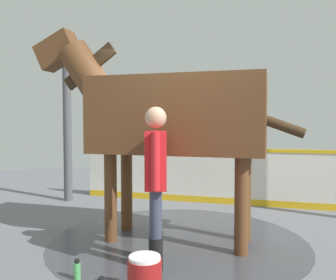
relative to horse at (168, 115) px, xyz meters
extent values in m
cube|color=slate|center=(0.45, -0.08, -1.64)|extent=(16.00, 16.00, 0.02)
cylinder|color=#42444C|center=(0.11, -0.07, -1.62)|extent=(3.30, 3.30, 0.00)
cube|color=silver|center=(1.40, 1.78, -1.13)|extent=(4.11, 2.88, 0.99)
cube|color=gold|center=(1.40, 1.78, -0.61)|extent=(4.13, 2.90, 0.06)
cube|color=gold|center=(1.40, 1.78, -1.57)|extent=(4.12, 2.88, 0.12)
cylinder|color=#4C4C51|center=(-1.11, 2.83, -0.05)|extent=(0.16, 0.16, 3.15)
cube|color=brown|center=(0.11, -0.07, -0.01)|extent=(2.33, 2.02, 0.95)
cylinder|color=brown|center=(-0.72, 0.18, -1.06)|extent=(0.16, 0.16, 1.14)
cylinder|color=brown|center=(-0.42, 0.61, -1.06)|extent=(0.16, 0.16, 1.14)
cylinder|color=brown|center=(0.64, -0.76, -1.06)|extent=(0.16, 0.16, 1.14)
cylinder|color=brown|center=(0.93, -0.33, -1.06)|extent=(0.16, 0.16, 1.14)
cylinder|color=brown|center=(-0.91, 0.63, 0.51)|extent=(0.97, 0.86, 1.01)
cube|color=#382819|center=(-0.91, 0.63, 0.66)|extent=(0.68, 0.50, 0.62)
cube|color=brown|center=(-1.31, 0.91, 0.89)|extent=(0.69, 0.60, 0.56)
cylinder|color=#382819|center=(1.08, -0.75, -0.11)|extent=(0.64, 0.50, 0.35)
cylinder|color=black|center=(-0.36, -0.65, -1.46)|extent=(0.15, 0.15, 0.34)
cylinder|color=#383D51|center=(-0.36, -0.65, -1.04)|extent=(0.13, 0.13, 0.50)
cylinder|color=black|center=(-0.42, -0.86, -1.46)|extent=(0.15, 0.15, 0.34)
cylinder|color=#383D51|center=(-0.42, -0.86, -1.04)|extent=(0.13, 0.13, 0.50)
cube|color=red|center=(-0.39, -0.76, -0.49)|extent=(0.35, 0.53, 0.60)
cylinder|color=red|center=(-0.30, -0.47, -0.47)|extent=(0.09, 0.09, 0.57)
cylinder|color=red|center=(-0.48, -1.04, -0.47)|extent=(0.09, 0.09, 0.57)
sphere|color=tan|center=(-0.39, -0.76, -0.05)|extent=(0.23, 0.23, 0.23)
cylinder|color=maroon|center=(-0.68, -1.39, -1.46)|extent=(0.30, 0.30, 0.34)
cylinder|color=white|center=(-0.68, -1.39, -1.28)|extent=(0.28, 0.28, 0.03)
cylinder|color=black|center=(-1.05, -1.33, -1.44)|extent=(0.06, 0.06, 0.04)
cylinder|color=#4CA559|center=(-1.22, -0.84, -1.54)|extent=(0.07, 0.07, 0.16)
cylinder|color=black|center=(-1.22, -0.84, -1.44)|extent=(0.05, 0.05, 0.04)
camera|label=1|loc=(-1.46, -4.37, -0.09)|focal=38.42mm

